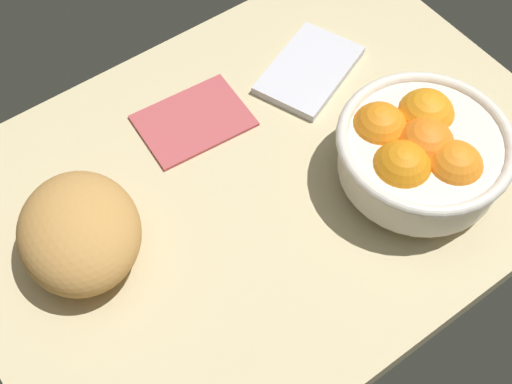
{
  "coord_description": "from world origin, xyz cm",
  "views": [
    {
      "loc": [
        32.59,
        42.54,
        77.71
      ],
      "look_at": [
        4.46,
        3.96,
        5.0
      ],
      "focal_mm": 49.58,
      "sensor_mm": 36.0,
      "label": 1
    }
  ],
  "objects_px": {
    "bread_loaf": "(79,232)",
    "napkin_spare": "(309,70)",
    "fruit_bowl": "(420,150)",
    "napkin_folded": "(194,119)"
  },
  "relations": [
    {
      "from": "bread_loaf",
      "to": "napkin_folded",
      "type": "relative_size",
      "value": 1.12
    },
    {
      "from": "napkin_spare",
      "to": "napkin_folded",
      "type": "bearing_deg",
      "value": -7.07
    },
    {
      "from": "fruit_bowl",
      "to": "napkin_folded",
      "type": "relative_size",
      "value": 1.49
    },
    {
      "from": "fruit_bowl",
      "to": "bread_loaf",
      "type": "distance_m",
      "value": 0.43
    },
    {
      "from": "fruit_bowl",
      "to": "bread_loaf",
      "type": "bearing_deg",
      "value": -21.18
    },
    {
      "from": "napkin_folded",
      "to": "napkin_spare",
      "type": "xyz_separation_m",
      "value": [
        -0.19,
        0.02,
        0.0
      ]
    },
    {
      "from": "napkin_spare",
      "to": "bread_loaf",
      "type": "bearing_deg",
      "value": 9.85
    },
    {
      "from": "napkin_folded",
      "to": "napkin_spare",
      "type": "relative_size",
      "value": 0.95
    },
    {
      "from": "bread_loaf",
      "to": "napkin_spare",
      "type": "relative_size",
      "value": 1.06
    },
    {
      "from": "bread_loaf",
      "to": "napkin_spare",
      "type": "distance_m",
      "value": 0.42
    }
  ]
}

